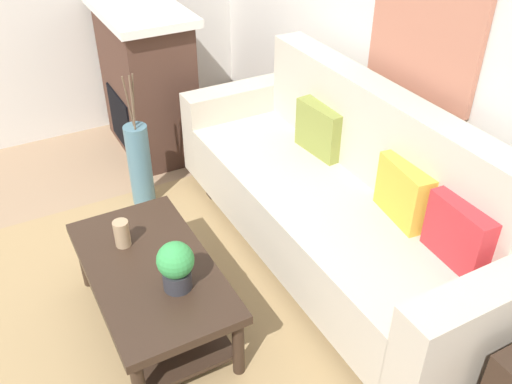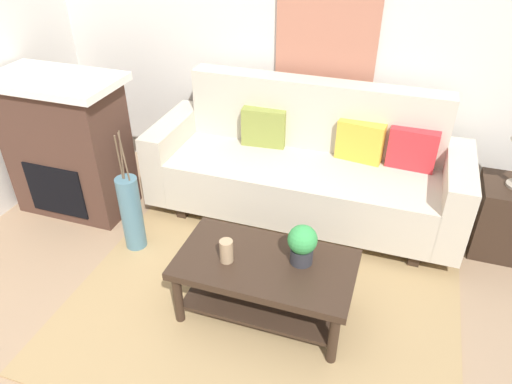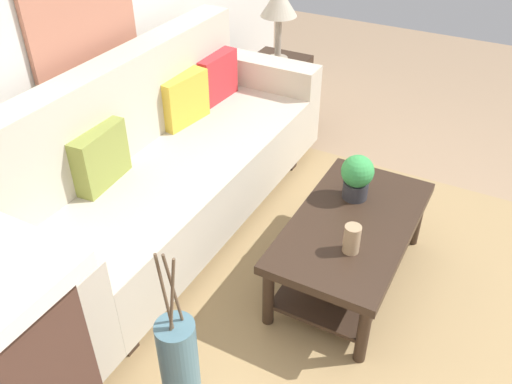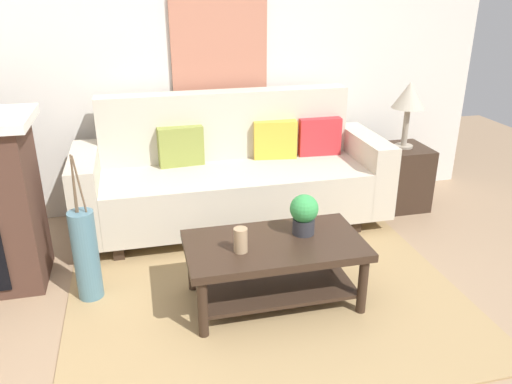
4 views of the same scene
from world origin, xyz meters
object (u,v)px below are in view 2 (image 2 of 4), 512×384
Objects in this scene: throw_pillow_olive at (264,127)px; tabletop_vase at (226,251)px; framed_painting at (327,30)px; throw_pillow_crimson at (412,149)px; floor_vase at (132,214)px; throw_pillow_mustard at (360,141)px; couch at (305,168)px; side_table at (506,218)px; fireplace at (68,145)px; coffee_table at (265,275)px; potted_plant_tabletop at (302,244)px.

tabletop_vase is at bearing -81.60° from throw_pillow_olive.
tabletop_vase is 1.94m from framed_painting.
throw_pillow_olive is 1.00× the size of throw_pillow_crimson.
floor_vase is (-0.92, 0.38, -0.20)m from tabletop_vase.
throw_pillow_mustard reaches higher than tabletop_vase.
couch is at bearing 37.72° from floor_vase.
side_table is (0.75, -0.11, -0.40)m from throw_pillow_crimson.
floor_vase is (-2.65, -0.88, 0.03)m from side_table.
fireplace is 1.44× the size of framed_painting.
tabletop_vase is 0.13× the size of fireplace.
fireplace reaches higher than throw_pillow_olive.
couch is at bearing 15.50° from fireplace.
coffee_table is (0.43, -1.30, -0.37)m from throw_pillow_olive.
framed_painting is (-0.24, 1.57, 0.84)m from potted_plant_tabletop.
couch is 2.25× the size of coffee_table.
throw_pillow_crimson is (0.39, 0.00, 0.00)m from throw_pillow_mustard.
tabletop_vase is 1.02m from floor_vase.
tabletop_vase is 0.25× the size of floor_vase.
framed_painting reaches higher than couch.
throw_pillow_crimson is 2.17m from floor_vase.
throw_pillow_olive is at bearing 180.00° from throw_pillow_mustard.
fireplace reaches higher than tabletop_vase.
fireplace reaches higher than coffee_table.
throw_pillow_mustard is 0.33× the size of coffee_table.
throw_pillow_crimson is 1.13m from framed_painting.
side_table is (1.14, -0.11, -0.40)m from throw_pillow_mustard.
coffee_table is at bearing -141.57° from side_table.
throw_pillow_mustard is 2.35m from fireplace.
throw_pillow_olive is 1.37× the size of potted_plant_tabletop.
side_table is (1.73, 1.26, -0.23)m from tabletop_vase.
fireplace reaches higher than throw_pillow_mustard.
tabletop_vase is at bearing -143.98° from side_table.
couch is 0.48m from throw_pillow_olive.
potted_plant_tabletop is at bearing 18.72° from coffee_table.
floor_vase reaches higher than coffee_table.
throw_pillow_crimson is at bearing 54.31° from tabletop_vase.
framed_painting reaches higher than throw_pillow_mustard.
throw_pillow_crimson is at bearing 8.92° from couch.
fireplace is 0.87m from floor_vase.
fireplace is at bearing -166.42° from throw_pillow_crimson.
tabletop_vase is 1.82m from fireplace.
potted_plant_tabletop is 0.23× the size of fireplace.
couch reaches higher than side_table.
throw_pillow_olive reaches higher than side_table.
tabletop_vase is (-0.23, -0.07, 0.19)m from coffee_table.
floor_vase is at bearing -130.00° from framed_painting.
potted_plant_tabletop is at bearing -97.07° from throw_pillow_mustard.
throw_pillow_crimson is 0.31× the size of fireplace.
throw_pillow_olive is 1.00× the size of throw_pillow_mustard.
coffee_table is (-0.76, -1.30, -0.37)m from throw_pillow_crimson.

